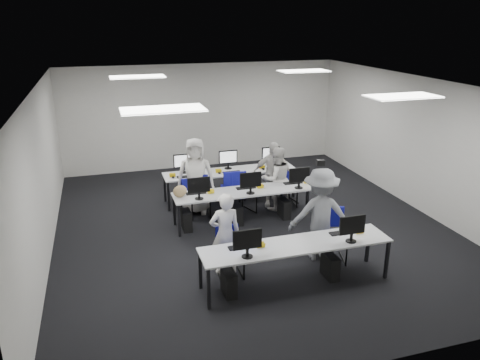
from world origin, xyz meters
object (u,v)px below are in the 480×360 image
object	(u,v)px
chair_3	(243,201)
student_1	(277,179)
chair_6	(232,196)
student_3	(273,174)
chair_0	(230,261)
desk_mid	(248,193)
chair_1	(332,244)
desk_front	(296,247)
photographer	(320,214)
chair_2	(200,204)
student_0	(225,234)
chair_5	(190,200)
chair_4	(287,195)
chair_7	(288,192)
student_2	(196,176)

from	to	relation	value
chair_3	student_1	distance (m)	0.91
chair_6	student_3	bearing A→B (deg)	0.27
chair_3	chair_0	bearing A→B (deg)	-131.69
desk_mid	chair_3	world-z (taller)	chair_3
student_3	chair_1	bearing A→B (deg)	-63.61
desk_front	chair_6	bearing A→B (deg)	91.93
photographer	chair_6	bearing A→B (deg)	-60.36
chair_1	chair_2	bearing A→B (deg)	140.73
chair_0	student_0	size ratio (longest dim) A/B	0.58
desk_front	chair_6	distance (m)	3.46
chair_5	student_3	bearing A→B (deg)	-0.39
chair_4	student_3	size ratio (longest dim) A/B	0.53
chair_3	chair_7	bearing A→B (deg)	-6.24
chair_4	student_3	bearing A→B (deg)	174.79
chair_1	student_3	bearing A→B (deg)	108.20
chair_4	chair_0	bearing A→B (deg)	-122.25
photographer	chair_4	bearing A→B (deg)	-87.62
student_3	student_0	bearing A→B (deg)	-101.32
chair_3	chair_7	distance (m)	1.24
chair_5	student_1	bearing A→B (deg)	-6.77
chair_2	student_3	distance (m)	1.83
chair_6	photographer	bearing A→B (deg)	-65.41
chair_0	student_3	distance (m)	3.33
desk_mid	chair_6	size ratio (longest dim) A/B	3.34
chair_7	student_3	size ratio (longest dim) A/B	0.55
desk_front	chair_3	world-z (taller)	chair_3
chair_6	student_1	xyz separation A→B (m)	(0.97, -0.33, 0.44)
chair_7	student_3	distance (m)	0.67
chair_4	chair_6	bearing A→B (deg)	178.68
desk_front	chair_2	bearing A→B (deg)	105.89
chair_5	chair_6	size ratio (longest dim) A/B	0.89
chair_0	chair_6	xyz separation A→B (m)	(0.86, 2.86, 0.03)
chair_3	chair_2	bearing A→B (deg)	154.44
student_3	desk_mid	bearing A→B (deg)	-115.17
chair_6	student_2	size ratio (longest dim) A/B	0.55
desk_mid	chair_1	distance (m)	2.29
desk_mid	photographer	size ratio (longest dim) A/B	1.85
desk_front	chair_1	size ratio (longest dim) A/B	3.31
chair_1	chair_3	distance (m)	2.72
chair_1	chair_7	world-z (taller)	chair_1
student_2	student_1	bearing A→B (deg)	1.41
student_0	student_3	size ratio (longest dim) A/B	0.95
chair_6	student_1	bearing A→B (deg)	-12.19
chair_4	student_0	world-z (taller)	student_0
chair_2	chair_4	xyz separation A→B (m)	(2.11, 0.03, -0.03)
chair_3	chair_4	xyz separation A→B (m)	(1.13, 0.13, -0.03)
chair_6	photographer	size ratio (longest dim) A/B	0.55
chair_1	chair_3	bearing A→B (deg)	124.91
chair_5	photographer	size ratio (longest dim) A/B	0.49
chair_0	chair_5	distance (m)	2.97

